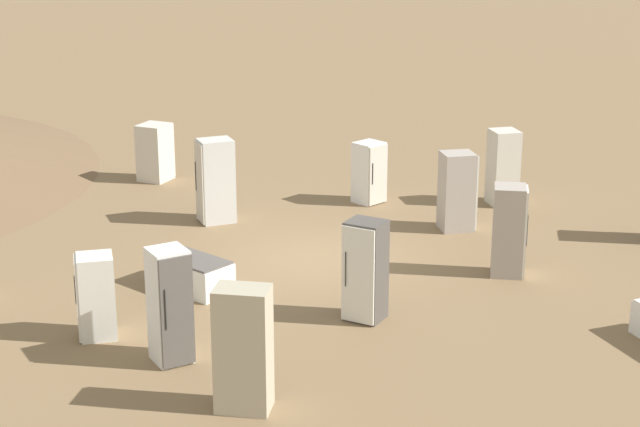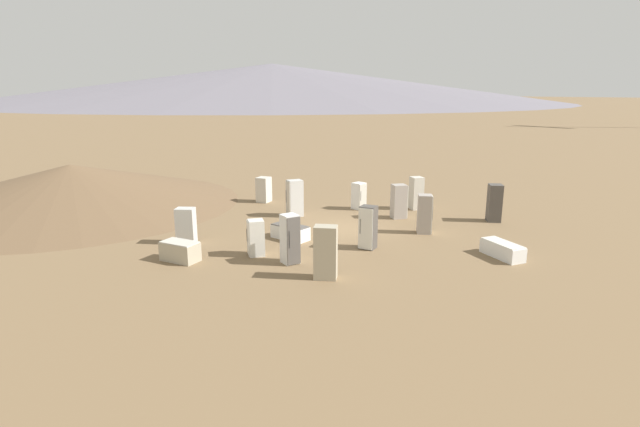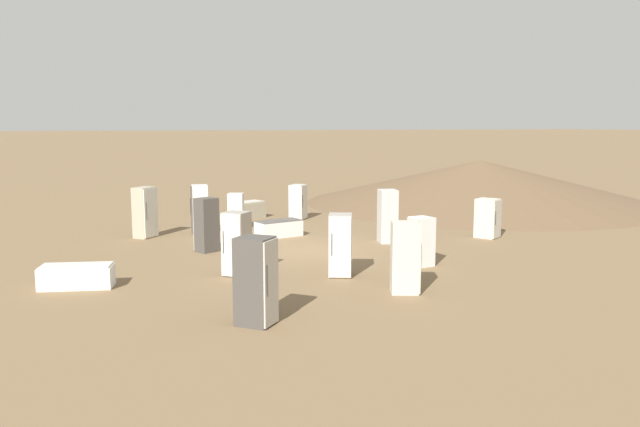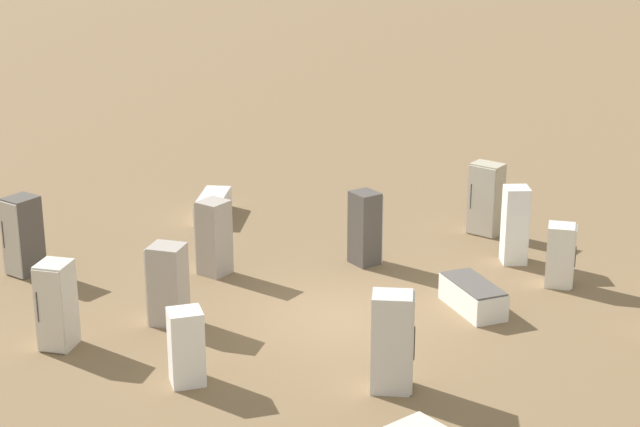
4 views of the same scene
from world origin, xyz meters
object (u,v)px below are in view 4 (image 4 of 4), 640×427
object	(u,v)px
discarded_fridge_7	(23,236)
discarded_fridge_14	(561,255)
discarded_fridge_11	(515,225)
discarded_fridge_1	(473,296)
discarded_fridge_3	(486,199)
discarded_fridge_0	(213,206)
discarded_fridge_2	(168,285)
discarded_fridge_10	(365,228)
discarded_fridge_8	(186,347)
discarded_fridge_6	(56,305)
discarded_fridge_5	(214,238)
discarded_fridge_13	(393,342)

from	to	relation	value
discarded_fridge_7	discarded_fridge_14	world-z (taller)	discarded_fridge_7
discarded_fridge_7	discarded_fridge_11	bearing A→B (deg)	-140.91
discarded_fridge_1	discarded_fridge_3	bearing A→B (deg)	56.96
discarded_fridge_0	discarded_fridge_2	distance (m)	6.94
discarded_fridge_2	discarded_fridge_10	world-z (taller)	discarded_fridge_10
discarded_fridge_0	discarded_fridge_10	world-z (taller)	discarded_fridge_10
discarded_fridge_8	discarded_fridge_10	bearing A→B (deg)	42.96
discarded_fridge_2	discarded_fridge_7	world-z (taller)	discarded_fridge_7
discarded_fridge_6	discarded_fridge_10	size ratio (longest dim) A/B	1.00
discarded_fridge_5	discarded_fridge_8	size ratio (longest dim) A/B	1.22
discarded_fridge_6	discarded_fridge_3	bearing A→B (deg)	-131.00
discarded_fridge_1	discarded_fridge_10	distance (m)	3.58
discarded_fridge_11	discarded_fridge_13	size ratio (longest dim) A/B	1.00
discarded_fridge_3	discarded_fridge_6	size ratio (longest dim) A/B	1.05
discarded_fridge_13	discarded_fridge_10	bearing A→B (deg)	-172.48
discarded_fridge_1	discarded_fridge_3	distance (m)	4.98
discarded_fridge_3	discarded_fridge_14	world-z (taller)	discarded_fridge_3
discarded_fridge_6	discarded_fridge_11	distance (m)	10.89
discarded_fridge_11	discarded_fridge_14	bearing A→B (deg)	-64.21
discarded_fridge_6	discarded_fridge_11	size ratio (longest dim) A/B	0.95
discarded_fridge_1	discarded_fridge_5	size ratio (longest dim) A/B	1.02
discarded_fridge_7	discarded_fridge_11	distance (m)	11.56
discarded_fridge_10	discarded_fridge_14	size ratio (longest dim) A/B	1.24
discarded_fridge_3	discarded_fridge_5	xyz separation A→B (m)	(-1.54, 7.09, -0.05)
discarded_fridge_1	discarded_fridge_2	size ratio (longest dim) A/B	1.05
discarded_fridge_1	discarded_fridge_10	world-z (taller)	discarded_fridge_10
discarded_fridge_0	discarded_fridge_2	xyz separation A→B (m)	(-6.76, 1.47, 0.56)
discarded_fridge_11	discarded_fridge_13	world-z (taller)	discarded_fridge_13
discarded_fridge_0	discarded_fridge_6	distance (m)	8.39
discarded_fridge_2	discarded_fridge_7	size ratio (longest dim) A/B	0.93
discarded_fridge_6	discarded_fridge_14	bearing A→B (deg)	-149.46
discarded_fridge_3	discarded_fridge_11	bearing A→B (deg)	138.07
discarded_fridge_7	discarded_fridge_1	bearing A→B (deg)	-156.29
discarded_fridge_3	discarded_fridge_8	size ratio (longest dim) A/B	1.29
discarded_fridge_8	discarded_fridge_10	distance (m)	7.05
discarded_fridge_1	discarded_fridge_2	distance (m)	6.50
discarded_fridge_3	discarded_fridge_5	distance (m)	7.26
discarded_fridge_2	discarded_fridge_6	distance (m)	2.33
discarded_fridge_5	discarded_fridge_13	xyz separation A→B (m)	(-6.26, -2.73, 0.05)
discarded_fridge_0	discarded_fridge_7	world-z (taller)	discarded_fridge_7
discarded_fridge_10	discarded_fridge_7	bearing A→B (deg)	-119.68
discarded_fridge_11	discarded_fridge_14	world-z (taller)	discarded_fridge_11
discarded_fridge_2	discarded_fridge_13	xyz separation A→B (m)	(-3.65, -3.90, 0.08)
discarded_fridge_1	discarded_fridge_14	bearing A→B (deg)	10.98
discarded_fridge_8	discarded_fridge_13	size ratio (longest dim) A/B	0.77
discarded_fridge_7	discarded_fridge_10	distance (m)	7.99
discarded_fridge_10	discarded_fridge_13	bearing A→B (deg)	-32.18
discarded_fridge_10	discarded_fridge_11	bearing A→B (deg)	57.16
discarded_fridge_7	discarded_fridge_10	bearing A→B (deg)	-139.93
discarded_fridge_3	discarded_fridge_5	bearing A→B (deg)	59.12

